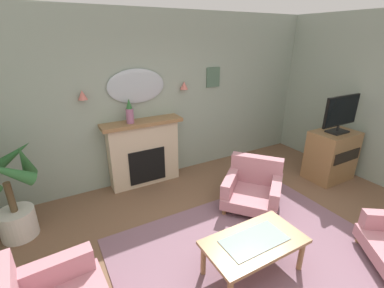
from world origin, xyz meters
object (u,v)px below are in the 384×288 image
at_px(armchair_in_corner, 253,186).
at_px(fireplace, 144,153).
at_px(tv_cabinet, 331,155).
at_px(framed_picture, 213,77).
at_px(coffee_table, 254,244).
at_px(mantel_vase_centre, 130,112).
at_px(tv_flatscreen, 341,113).
at_px(wall_mirror, 136,86).
at_px(wall_sconce_right, 184,85).
at_px(wall_sconce_left, 82,95).
at_px(potted_plant_corner_palm, 9,194).

bearing_deg(armchair_in_corner, fireplace, 129.93).
relative_size(armchair_in_corner, tv_cabinet, 1.27).
xyz_separation_m(framed_picture, coffee_table, (-1.17, -2.64, -1.37)).
relative_size(mantel_vase_centre, framed_picture, 1.11).
bearing_deg(fireplace, coffee_table, -82.54).
relative_size(mantel_vase_centre, tv_flatscreen, 0.48).
distance_m(fireplace, wall_mirror, 1.15).
bearing_deg(coffee_table, tv_cabinet, 20.13).
xyz_separation_m(wall_sconce_right, coffee_table, (-0.52, -2.58, -1.28)).
relative_size(fireplace, wall_sconce_left, 9.71).
bearing_deg(fireplace, mantel_vase_centre, -171.94).
distance_m(tv_cabinet, potted_plant_corner_palm, 5.07).
relative_size(mantel_vase_centre, tv_cabinet, 0.44).
distance_m(mantel_vase_centre, armchair_in_corner, 2.27).
bearing_deg(wall_mirror, fireplace, -90.00).
bearing_deg(mantel_vase_centre, tv_cabinet, -24.50).
bearing_deg(mantel_vase_centre, armchair_in_corner, -45.19).
distance_m(framed_picture, potted_plant_corner_palm, 3.69).
bearing_deg(wall_sconce_left, mantel_vase_centre, -10.46).
bearing_deg(armchair_in_corner, tv_cabinet, -1.19).
height_order(wall_mirror, potted_plant_corner_palm, wall_mirror).
distance_m(coffee_table, potted_plant_corner_palm, 3.01).
relative_size(wall_mirror, potted_plant_corner_palm, 0.71).
distance_m(coffee_table, tv_cabinet, 2.88).
xyz_separation_m(wall_sconce_left, potted_plant_corner_palm, (-1.10, -0.63, -1.01)).
bearing_deg(potted_plant_corner_palm, wall_sconce_right, 12.60).
height_order(wall_sconce_right, armchair_in_corner, wall_sconce_right).
xyz_separation_m(mantel_vase_centre, framed_picture, (1.70, 0.18, 0.41)).
xyz_separation_m(wall_mirror, tv_cabinet, (3.03, -1.64, -1.26)).
distance_m(coffee_table, tv_flatscreen, 3.00).
height_order(wall_mirror, tv_cabinet, wall_mirror).
bearing_deg(tv_cabinet, fireplace, 153.65).
bearing_deg(wall_mirror, wall_sconce_right, -3.37).
height_order(fireplace, wall_sconce_left, wall_sconce_left).
bearing_deg(framed_picture, potted_plant_corner_palm, -168.75).
height_order(framed_picture, tv_flatscreen, framed_picture).
height_order(wall_mirror, armchair_in_corner, wall_mirror).
xyz_separation_m(wall_mirror, tv_flatscreen, (3.03, -1.66, -0.46)).
bearing_deg(tv_cabinet, coffee_table, -159.87).
bearing_deg(wall_sconce_left, potted_plant_corner_palm, -150.36).
bearing_deg(coffee_table, wall_sconce_left, 114.50).
xyz_separation_m(armchair_in_corner, potted_plant_corner_palm, (-3.17, 0.93, 0.34)).
bearing_deg(armchair_in_corner, mantel_vase_centre, 134.81).
bearing_deg(tv_cabinet, mantel_vase_centre, 155.50).
distance_m(mantel_vase_centre, tv_cabinet, 3.66).
xyz_separation_m(wall_mirror, wall_sconce_left, (-0.85, -0.05, -0.05)).
bearing_deg(fireplace, framed_picture, 5.77).
distance_m(wall_sconce_left, armchair_in_corner, 2.92).
xyz_separation_m(mantel_vase_centre, coffee_table, (0.53, -2.46, -0.96)).
xyz_separation_m(coffee_table, tv_cabinet, (2.70, 0.99, 0.07)).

